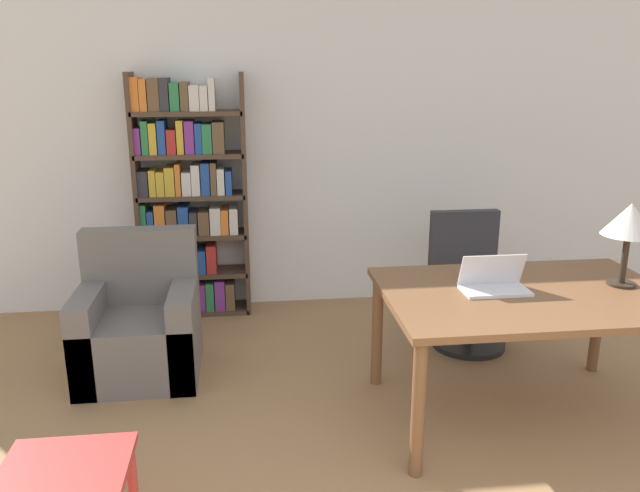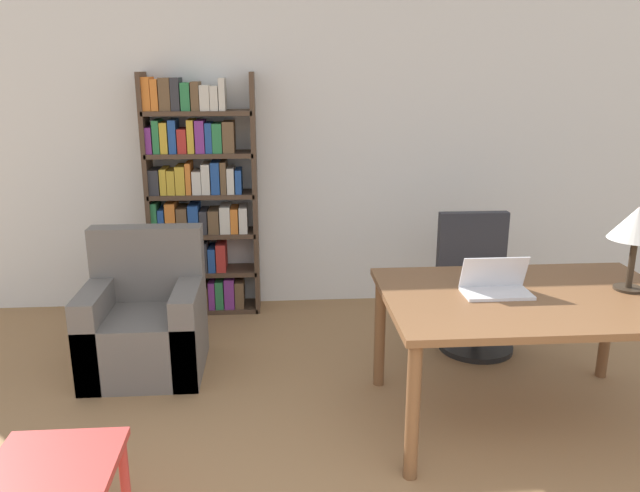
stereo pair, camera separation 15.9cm
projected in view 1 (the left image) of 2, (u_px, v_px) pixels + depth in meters
wall_back at (327, 147)px, 5.23m from camera, size 8.00×0.06×2.70m
desk at (527, 306)px, 3.52m from camera, size 1.62×1.09×0.78m
laptop at (494, 283)px, 3.50m from camera, size 0.37×0.20×0.21m
table_lamp at (630, 222)px, 3.51m from camera, size 0.30×0.30×0.48m
office_chair at (468, 287)px, 4.59m from camera, size 0.54×0.54×0.97m
side_table_blue at (66, 486)px, 2.48m from camera, size 0.50×0.44×0.47m
armchair at (140, 329)px, 4.14m from camera, size 0.76×0.69×0.95m
bookshelf at (187, 203)px, 5.02m from camera, size 0.88×0.28×1.96m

